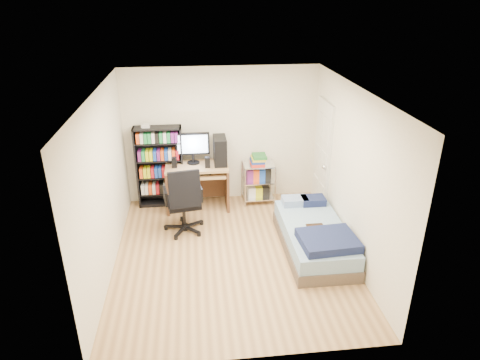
{
  "coord_description": "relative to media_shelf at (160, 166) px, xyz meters",
  "views": [
    {
      "loc": [
        -0.5,
        -5.44,
        3.71
      ],
      "look_at": [
        0.16,
        0.4,
        1.06
      ],
      "focal_mm": 32.0,
      "sensor_mm": 36.0,
      "label": 1
    }
  ],
  "objects": [
    {
      "name": "computer_desk",
      "position": [
        0.78,
        -0.15,
        -0.02
      ],
      "size": [
        1.11,
        0.64,
        1.4
      ],
      "color": "#A17C53",
      "rests_on": "room"
    },
    {
      "name": "office_chair",
      "position": [
        0.43,
        -1.06,
        -0.4
      ],
      "size": [
        0.79,
        0.79,
        1.16
      ],
      "rotation": [
        0.0,
        0.0,
        0.17
      ],
      "color": "black",
      "rests_on": "room"
    },
    {
      "name": "room",
      "position": [
        1.14,
        -1.84,
        0.48
      ],
      "size": [
        3.58,
        4.08,
        2.58
      ],
      "color": "tan",
      "rests_on": "ground"
    },
    {
      "name": "door",
      "position": [
        2.87,
        -0.49,
        0.23
      ],
      "size": [
        0.12,
        0.8,
        2.0
      ],
      "color": "silver",
      "rests_on": "room"
    },
    {
      "name": "bed",
      "position": [
        2.41,
        -1.83,
        -0.54
      ],
      "size": [
        0.93,
        1.86,
        0.53
      ],
      "color": "brown",
      "rests_on": "room"
    },
    {
      "name": "media_shelf",
      "position": [
        0.0,
        0.0,
        0.0
      ],
      "size": [
        0.84,
        0.28,
        1.56
      ],
      "color": "black",
      "rests_on": "room"
    },
    {
      "name": "wire_cart",
      "position": [
        1.8,
        -0.12,
        -0.15
      ],
      "size": [
        0.6,
        0.44,
        0.95
      ],
      "rotation": [
        0.0,
        0.0,
        0.03
      ],
      "color": "silver",
      "rests_on": "room"
    }
  ]
}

